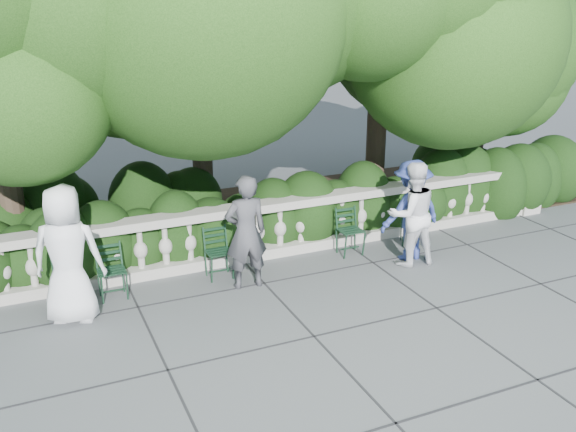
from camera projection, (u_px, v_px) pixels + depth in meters
name	position (u px, v px, depth m)	size (l,w,h in m)	color
ground	(315.00, 299.00, 9.68)	(90.00, 90.00, 0.00)	#494C50
balustrade	(269.00, 230.00, 11.06)	(12.00, 0.44, 1.00)	#9E998E
shrub_hedge	(246.00, 233.00, 12.26)	(15.00, 2.60, 1.70)	black
tree_canopy	(273.00, 16.00, 11.36)	(15.04, 6.52, 6.78)	#3F3023
chair_a	(116.00, 302.00, 9.58)	(0.44, 0.48, 0.84)	black
chair_b	(76.00, 309.00, 9.37)	(0.44, 0.48, 0.84)	black
chair_c	(223.00, 281.00, 10.27)	(0.44, 0.48, 0.84)	black
chair_d	(353.00, 257.00, 11.17)	(0.44, 0.48, 0.84)	black
chair_e	(413.00, 246.00, 11.64)	(0.44, 0.48, 0.84)	black
person_businessman	(67.00, 255.00, 8.75)	(0.97, 0.63, 1.98)	white
person_woman_grey	(246.00, 232.00, 9.79)	(0.66, 0.43, 1.81)	#404045
person_casual_man	(412.00, 214.00, 10.63)	(0.86, 0.67, 1.77)	white
person_older_blue	(411.00, 211.00, 10.84)	(1.13, 0.65, 1.75)	#2E3D8B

